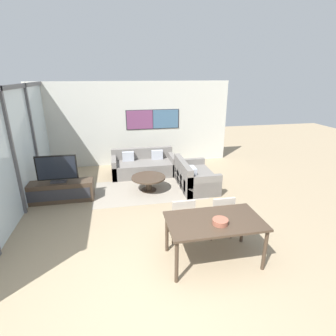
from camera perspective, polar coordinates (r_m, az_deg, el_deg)
name	(u,v)px	position (r m, az deg, el deg)	size (l,w,h in m)	color
ground_plane	(170,300)	(4.16, 0.42, -26.74)	(24.00, 24.00, 0.00)	#9E896B
wall_back	(135,124)	(9.11, -7.29, 9.48)	(6.61, 0.09, 2.80)	silver
window_wall_left	(11,149)	(6.45, -30.99, 3.65)	(0.07, 6.14, 2.80)	silver
area_rug	(149,190)	(7.24, -4.20, -4.85)	(2.91, 1.65, 0.01)	gray
tv_console	(60,191)	(7.09, -22.40, -4.73)	(1.61, 0.45, 0.51)	#423326
television	(57,169)	(6.88, -23.03, -0.27)	(0.96, 0.20, 0.68)	#2D2D33
sofa_main	(143,166)	(8.34, -5.36, 0.48)	(1.96, 0.93, 0.77)	slate
sofa_side	(193,178)	(7.38, 5.54, -2.18)	(0.93, 1.54, 0.77)	slate
coffee_table	(149,180)	(7.12, -4.25, -2.67)	(0.92, 0.92, 0.40)	#423326
dining_table	(215,224)	(4.46, 10.09, -11.99)	(1.57, 0.89, 0.78)	#423326
dining_chair_left	(182,216)	(5.02, 3.02, -10.36)	(0.46, 0.46, 0.88)	#B2A899
dining_chair_centre	(220,213)	(5.20, 11.33, -9.63)	(0.46, 0.46, 0.88)	#B2A899
fruit_bowl	(220,221)	(4.30, 11.32, -11.32)	(0.25, 0.25, 0.09)	#995642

